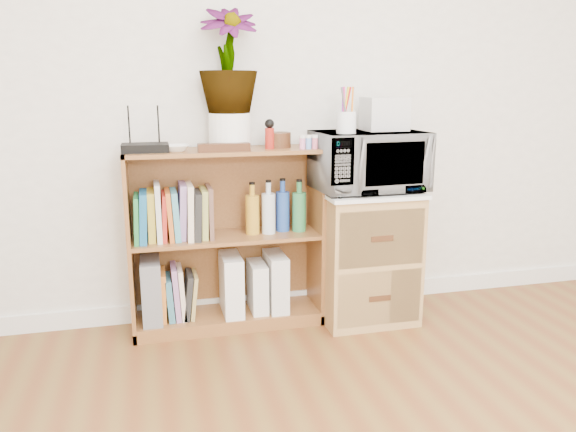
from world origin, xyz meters
name	(u,v)px	position (x,y,z in m)	size (l,w,h in m)	color
skirting_board	(285,300)	(0.00, 2.24, 0.05)	(4.00, 0.02, 0.10)	white
bookshelf	(226,240)	(-0.35, 2.10, 0.47)	(1.00, 0.30, 0.95)	brown
wicker_unit	(365,256)	(0.40, 2.02, 0.35)	(0.50, 0.45, 0.70)	#9E7542
microwave	(368,161)	(0.40, 2.02, 0.88)	(0.56, 0.38, 0.31)	silver
pen_cup	(346,122)	(0.24, 1.94, 1.08)	(0.10, 0.10, 0.11)	white
small_appliance	(384,114)	(0.50, 2.06, 1.12)	(0.22, 0.18, 0.17)	silver
router	(145,148)	(-0.74, 2.08, 0.97)	(0.22, 0.15, 0.04)	black
white_bowl	(176,148)	(-0.59, 2.07, 0.97)	(0.13, 0.13, 0.03)	white
plant_pot	(230,131)	(-0.32, 2.12, 1.04)	(0.21, 0.21, 0.18)	white
potted_plant	(228,60)	(-0.32, 2.12, 1.39)	(0.29, 0.29, 0.51)	#3F7930
trinket_box	(224,147)	(-0.36, 2.00, 0.97)	(0.25, 0.06, 0.04)	#331E0D
kokeshi_doll	(270,139)	(-0.12, 2.06, 1.00)	(0.05, 0.05, 0.10)	maroon
wooden_bowl	(278,140)	(-0.07, 2.11, 0.99)	(0.13, 0.13, 0.08)	#3A2410
paint_jars	(309,143)	(0.07, 2.01, 0.98)	(0.12, 0.04, 0.06)	pink
file_box	(151,289)	(-0.75, 2.10, 0.23)	(0.10, 0.26, 0.33)	slate
magazine_holder_left	(231,284)	(-0.33, 2.09, 0.23)	(0.10, 0.26, 0.32)	white
magazine_holder_mid	(257,286)	(-0.19, 2.09, 0.20)	(0.08, 0.21, 0.27)	white
magazine_holder_right	(276,281)	(-0.09, 2.09, 0.22)	(0.10, 0.25, 0.31)	silver
cookbooks	(174,214)	(-0.62, 2.10, 0.63)	(0.39, 0.20, 0.29)	#207B3A
liquor_bottles	(276,207)	(-0.08, 2.10, 0.63)	(0.33, 0.07, 0.27)	#C18D24
lower_books	(178,294)	(-0.61, 2.10, 0.20)	(0.19, 0.19, 0.28)	orange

